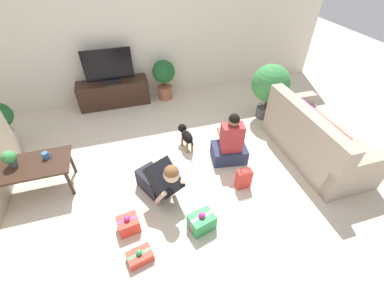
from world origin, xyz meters
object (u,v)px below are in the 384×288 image
potted_plant_corner_right (270,85)px  person_sitting (230,145)px  coffee_table (31,168)px  gift_bag_a (244,179)px  person_kneeling (160,179)px  sofa_right (315,140)px  potted_plant_back_right (164,76)px  mug (46,155)px  tv (109,68)px  gift_box_c (202,222)px  tabletop_plant (10,158)px  potted_plant_corner_left (0,119)px  gift_box_b (140,256)px  tv_console (114,93)px  gift_box_a (128,224)px  dog (186,135)px

potted_plant_corner_right → person_sitting: bearing=-140.6°
coffee_table → gift_bag_a: 2.84m
person_kneeling → coffee_table: bearing=133.3°
sofa_right → potted_plant_corner_right: 1.29m
coffee_table → potted_plant_back_right: size_ratio=1.18×
potted_plant_back_right → potted_plant_corner_right: 2.11m
gift_bag_a → mug: 2.69m
tv → gift_box_c: tv is taller
sofa_right → tv: tv is taller
tabletop_plant → sofa_right: bearing=-7.1°
potted_plant_corner_left → gift_box_b: size_ratio=2.44×
tv_console → mug: mug is taller
potted_plant_corner_left → gift_bag_a: potted_plant_corner_left is taller
coffee_table → person_kneeling: bearing=-20.6°
coffee_table → sofa_right: bearing=-6.7°
sofa_right → person_kneeling: (-2.46, -0.12, 0.01)m
sofa_right → mug: 3.90m
tv_console → gift_bag_a: size_ratio=4.16×
gift_box_a → gift_box_c: gift_box_c is taller
tv_console → person_sitting: bearing=-54.2°
potted_plant_back_right → mug: potted_plant_back_right is taller
coffee_table → potted_plant_corner_left: size_ratio=1.32×
potted_plant_corner_left → gift_bag_a: bearing=-31.2°
coffee_table → tv: size_ratio=1.09×
potted_plant_back_right → person_sitting: person_sitting is taller
potted_plant_corner_right → gift_box_b: potted_plant_corner_right is taller
potted_plant_corner_right → gift_bag_a: bearing=-127.8°
person_sitting → gift_bag_a: size_ratio=2.65×
tv_console → tv: tv is taller
dog → gift_box_b: bearing=51.5°
potted_plant_corner_left → gift_box_a: (1.75, -2.26, -0.37)m
tv_console → person_kneeling: person_kneeling is taller
potted_plant_corner_right → dog: size_ratio=2.03×
potted_plant_corner_left → gift_box_b: bearing=-55.7°
sofa_right → gift_box_a: sofa_right is taller
potted_plant_corner_left → potted_plant_back_right: bearing=14.1°
tv → gift_box_a: bearing=-90.9°
mug → gift_box_c: bearing=-36.4°
coffee_table → gift_bag_a: (2.73, -0.76, -0.26)m
tv_console → dog: 2.01m
sofa_right → potted_plant_corner_left: (-4.69, 1.75, 0.15)m
person_sitting → mug: bearing=3.4°
dog → gift_bag_a: size_ratio=1.54×
person_sitting → tabletop_plant: 2.97m
potted_plant_corner_left → gift_box_c: (2.60, -2.49, -0.35)m
gift_box_c → tabletop_plant: bearing=149.4°
gift_bag_a → tabletop_plant: (-2.92, 0.81, 0.44)m
person_kneeling → gift_box_a: bearing=-167.1°
mug → potted_plant_corner_right: bearing=10.3°
tv_console → gift_bag_a: bearing=-60.7°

